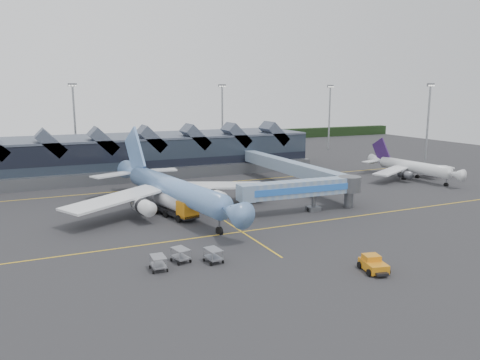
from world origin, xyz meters
name	(u,v)px	position (x,y,z in m)	size (l,w,h in m)	color
ground	(221,218)	(0.00, 0.00, 0.00)	(260.00, 260.00, 0.00)	#2B2B2E
taxi_stripes	(200,205)	(0.00, 10.00, 0.01)	(120.00, 60.00, 0.01)	yellow
tree_line_far	(109,141)	(0.00, 110.00, 2.00)	(260.00, 4.00, 4.00)	black
terminal	(129,155)	(-5.07, 47.35, 4.88)	(90.00, 22.25, 12.52)	black
light_masts	(206,118)	(21.00, 62.80, 12.49)	(132.40, 42.56, 22.45)	gray
main_airliner	(171,188)	(-5.99, 8.04, 4.08)	(37.12, 43.14, 13.89)	#608EC3
regional_jet	(411,167)	(53.70, 13.81, 2.89)	(24.34, 26.59, 9.12)	white
jet_bridge	(309,189)	(15.32, -2.09, 4.01)	(22.99, 4.35, 5.64)	#6D8DB6
fuel_truck	(174,204)	(-6.51, 4.67, 2.09)	(5.22, 11.19, 3.74)	black
pushback_tug	(373,265)	(7.29, -28.12, 0.80)	(3.20, 4.34, 1.78)	orange
baggage_carts	(185,257)	(-11.71, -17.19, 0.95)	(8.37, 4.42, 1.69)	gray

